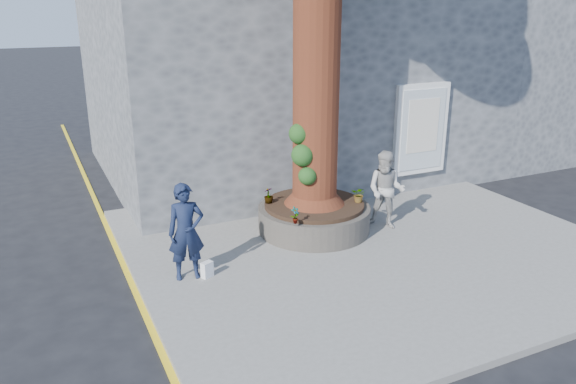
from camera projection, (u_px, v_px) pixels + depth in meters
name	position (u px, v px, depth m)	size (l,w,h in m)	color
ground	(327.00, 284.00, 9.68)	(120.00, 120.00, 0.00)	black
pavement	(368.00, 244.00, 11.13)	(9.00, 8.00, 0.12)	slate
yellow_line	(137.00, 295.00, 9.30)	(0.10, 30.00, 0.01)	yellow
stone_shop	(283.00, 57.00, 15.84)	(10.30, 8.30, 6.30)	#505256
neighbour_shop	(495.00, 52.00, 19.13)	(6.00, 8.00, 6.00)	#505256
planter	(314.00, 217.00, 11.59)	(2.30, 2.30, 0.60)	black
man	(186.00, 232.00, 9.41)	(0.61, 0.40, 1.68)	#131B35
woman	(386.00, 190.00, 11.58)	(0.79, 0.62, 1.63)	#ABA8A3
shopping_bag	(207.00, 270.00, 9.63)	(0.20, 0.12, 0.28)	white
plant_a	(295.00, 215.00, 10.36)	(0.17, 0.12, 0.33)	gray
plant_b	(299.00, 183.00, 12.19)	(0.19, 0.19, 0.35)	gray
plant_c	(269.00, 195.00, 11.42)	(0.19, 0.19, 0.33)	gray
plant_d	(359.00, 195.00, 11.47)	(0.30, 0.26, 0.33)	gray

